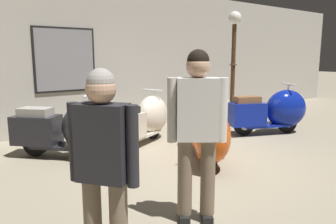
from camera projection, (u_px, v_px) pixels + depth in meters
ground_plane at (202, 161)px, 5.08m from camera, size 60.00×60.00×0.00m
showroom_back_wall at (102, 57)px, 7.30m from camera, size 18.00×0.63×3.21m
scooter_0 at (73, 129)px, 5.17m from camera, size 1.54×1.59×1.05m
scooter_1 at (145, 119)px, 6.13m from camera, size 1.66×1.12×0.99m
scooter_2 at (208, 134)px, 4.93m from camera, size 1.32×1.65×1.02m
scooter_3 at (274, 111)px, 6.83m from camera, size 1.79×1.12×1.06m
lamppost at (233, 54)px, 8.24m from camera, size 0.33×0.33×2.74m
visitor_0 at (104, 163)px, 2.26m from camera, size 0.39×0.44×1.56m
visitor_1 at (197, 125)px, 3.09m from camera, size 0.48×0.42×1.70m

